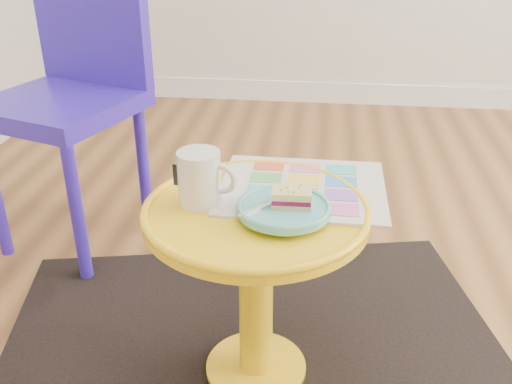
# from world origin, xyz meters

# --- Properties ---
(floor) EXTENTS (4.00, 4.00, 0.00)m
(floor) POSITION_xyz_m (0.00, 0.00, 0.00)
(floor) COLOR brown
(floor) RESTS_ON ground
(room_walls) EXTENTS (4.00, 4.00, 4.00)m
(room_walls) POSITION_xyz_m (-0.99, 0.99, 0.06)
(room_walls) COLOR silver
(room_walls) RESTS_ON ground
(rug) EXTENTS (1.50, 1.35, 0.01)m
(rug) POSITION_xyz_m (-0.56, -0.21, 0.00)
(rug) COLOR black
(rug) RESTS_ON ground
(side_table) EXTENTS (0.49, 0.49, 0.46)m
(side_table) POSITION_xyz_m (-0.56, -0.21, 0.33)
(side_table) COLOR yellow
(side_table) RESTS_ON ground
(chair) EXTENTS (0.53, 0.53, 0.95)m
(chair) POSITION_xyz_m (-1.22, 0.41, 0.55)
(chair) COLOR #321CB7
(chair) RESTS_ON ground
(newspaper) EXTENTS (0.38, 0.32, 0.01)m
(newspaper) POSITION_xyz_m (-0.47, -0.10, 0.47)
(newspaper) COLOR silver
(newspaper) RESTS_ON side_table
(mug) EXTENTS (0.13, 0.09, 0.12)m
(mug) POSITION_xyz_m (-0.68, -0.20, 0.53)
(mug) COLOR silver
(mug) RESTS_ON side_table
(plate) EXTENTS (0.19, 0.19, 0.02)m
(plate) POSITION_xyz_m (-0.50, -0.24, 0.48)
(plate) COLOR #57B4B8
(plate) RESTS_ON newspaper
(cake_slice) EXTENTS (0.08, 0.06, 0.04)m
(cake_slice) POSITION_xyz_m (-0.49, -0.24, 0.51)
(cake_slice) COLOR #D3BC8C
(cake_slice) RESTS_ON plate
(fork) EXTENTS (0.11, 0.11, 0.00)m
(fork) POSITION_xyz_m (-0.53, -0.24, 0.49)
(fork) COLOR silver
(fork) RESTS_ON plate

